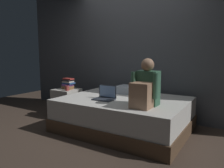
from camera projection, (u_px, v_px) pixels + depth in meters
ground_plane at (103, 132)px, 3.42m from camera, size 8.00×8.00×0.00m
wall_back at (137, 48)px, 4.24m from camera, size 5.60×0.10×2.70m
bed at (124, 114)px, 3.53m from camera, size 2.00×1.50×0.52m
nightstand at (67, 103)px, 4.25m from camera, size 0.44×0.46×0.55m
person_sitting at (145, 88)px, 2.95m from camera, size 0.39×0.44×0.66m
laptop at (105, 96)px, 3.40m from camera, size 0.32×0.23×0.22m
pillow at (133, 90)px, 3.90m from camera, size 0.56×0.36×0.13m
book_stack at (68, 84)px, 4.20m from camera, size 0.22×0.17×0.21m
mug at (67, 88)px, 4.03m from camera, size 0.08×0.08×0.09m
clothes_pile at (105, 89)px, 4.07m from camera, size 0.25×0.23×0.12m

